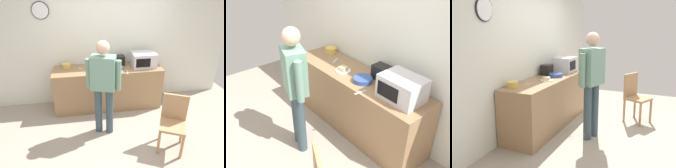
# 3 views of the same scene
# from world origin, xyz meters

# --- Properties ---
(ground_plane) EXTENTS (6.00, 6.00, 0.00)m
(ground_plane) POSITION_xyz_m (0.00, 0.00, 0.00)
(ground_plane) COLOR #9E9384
(back_wall) EXTENTS (5.40, 0.13, 2.60)m
(back_wall) POSITION_xyz_m (-0.00, 1.60, 1.30)
(back_wall) COLOR silver
(back_wall) RESTS_ON ground_plane
(kitchen_counter) EXTENTS (2.27, 0.62, 0.91)m
(kitchen_counter) POSITION_xyz_m (-0.11, 1.22, 0.45)
(kitchen_counter) COLOR #93704C
(kitchen_counter) RESTS_ON ground_plane
(microwave) EXTENTS (0.50, 0.39, 0.30)m
(microwave) POSITION_xyz_m (0.66, 1.22, 1.06)
(microwave) COLOR silver
(microwave) RESTS_ON kitchen_counter
(sandwich_plate) EXTENTS (0.22, 0.22, 0.07)m
(sandwich_plate) POSITION_xyz_m (-0.33, 1.15, 0.93)
(sandwich_plate) COLOR white
(sandwich_plate) RESTS_ON kitchen_counter
(salad_bowl) EXTENTS (0.18, 0.18, 0.09)m
(salad_bowl) POSITION_xyz_m (-0.95, 1.41, 0.95)
(salad_bowl) COLOR gold
(salad_bowl) RESTS_ON kitchen_counter
(cereal_bowl) EXTENTS (0.26, 0.26, 0.06)m
(cereal_bowl) POSITION_xyz_m (0.07, 1.15, 0.94)
(cereal_bowl) COLOR #33519E
(cereal_bowl) RESTS_ON kitchen_counter
(toaster) EXTENTS (0.22, 0.18, 0.20)m
(toaster) POSITION_xyz_m (0.17, 1.40, 1.01)
(toaster) COLOR black
(toaster) RESTS_ON kitchen_counter
(fork_utensil) EXTENTS (0.09, 0.16, 0.01)m
(fork_utensil) POSITION_xyz_m (-0.66, 1.27, 0.91)
(fork_utensil) COLOR silver
(fork_utensil) RESTS_ON kitchen_counter
(spoon_utensil) EXTENTS (0.05, 0.17, 0.01)m
(spoon_utensil) POSITION_xyz_m (0.25, 0.94, 0.91)
(spoon_utensil) COLOR silver
(spoon_utensil) RESTS_ON kitchen_counter
(person_standing) EXTENTS (0.57, 0.35, 1.73)m
(person_standing) POSITION_xyz_m (-0.30, 0.34, 1.02)
(person_standing) COLOR #354751
(person_standing) RESTS_ON ground_plane
(wooden_chair) EXTENTS (0.53, 0.53, 0.94)m
(wooden_chair) POSITION_xyz_m (0.76, -0.20, 0.52)
(wooden_chair) COLOR #A87F56
(wooden_chair) RESTS_ON ground_plane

